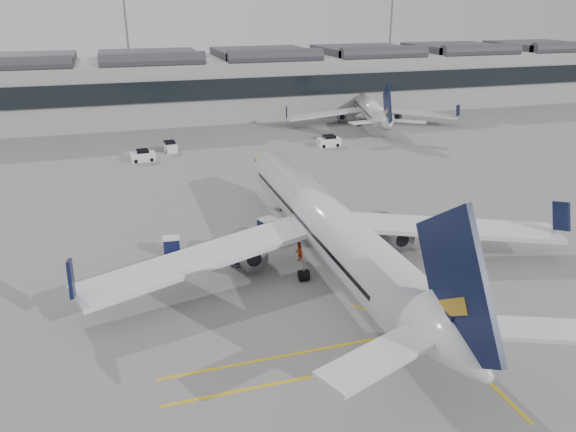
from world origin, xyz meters
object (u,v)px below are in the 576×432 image
object	(u,v)px
airliner_main	(329,227)
ramp_agent_a	(326,238)
pushback_tug	(199,256)
baggage_cart_a	(268,227)
ramp_agent_b	(299,251)
belt_loader	(352,230)

from	to	relation	value
airliner_main	ramp_agent_a	xyz separation A→B (m)	(1.16, 3.55, -2.67)
ramp_agent_a	pushback_tug	world-z (taller)	ramp_agent_a
baggage_cart_a	ramp_agent_b	bearing A→B (deg)	-98.72
baggage_cart_a	pushback_tug	xyz separation A→B (m)	(-7.21, -3.69, -0.39)
ramp_agent_a	ramp_agent_b	size ratio (longest dim) A/B	1.05
belt_loader	pushback_tug	xyz separation A→B (m)	(-15.12, -1.44, 0.05)
pushback_tug	ramp_agent_a	bearing A→B (deg)	-26.70
ramp_agent_a	pushback_tug	xyz separation A→B (m)	(-11.59, 0.46, -0.31)
belt_loader	pushback_tug	distance (m)	15.19
ramp_agent_a	belt_loader	bearing A→B (deg)	2.82
baggage_cart_a	belt_loader	bearing A→B (deg)	-35.59
pushback_tug	airliner_main	bearing A→B (deg)	-45.47
baggage_cart_a	ramp_agent_b	world-z (taller)	baggage_cart_a
belt_loader	pushback_tug	size ratio (longest dim) A/B	1.67
airliner_main	ramp_agent_b	xyz separation A→B (m)	(-2.07, 1.77, -2.71)
pushback_tug	baggage_cart_a	bearing A→B (deg)	2.62
ramp_agent_a	pushback_tug	bearing A→B (deg)	152.34
belt_loader	ramp_agent_a	bearing A→B (deg)	-129.63
belt_loader	ramp_agent_b	size ratio (longest dim) A/B	2.67
ramp_agent_a	pushback_tug	size ratio (longest dim) A/B	0.66
belt_loader	ramp_agent_b	bearing A→B (deg)	-129.29
belt_loader	ramp_agent_a	world-z (taller)	belt_loader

